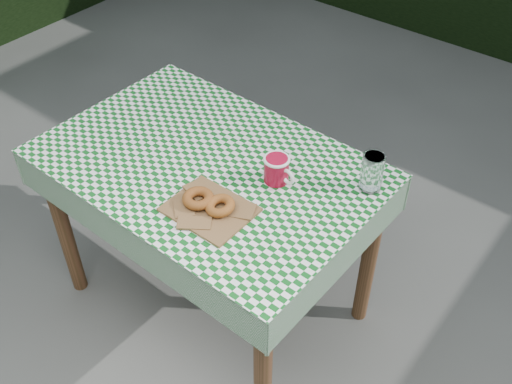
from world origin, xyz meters
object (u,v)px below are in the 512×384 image
Objects in this scene: coffee_mug at (276,169)px; drinking_glass at (372,172)px; table at (212,239)px; paper_bag at (210,209)px.

drinking_glass is at bearing 39.45° from coffee_mug.
drinking_glass is (0.51, 0.23, 0.45)m from table.
paper_bag is at bearing -98.56° from coffee_mug.
coffee_mug is at bearing 18.01° from table.
coffee_mug is at bearing -148.95° from drinking_glass.
coffee_mug is (0.08, 0.25, 0.04)m from paper_bag.
table is 0.50m from coffee_mug.
coffee_mug is at bearing 73.04° from paper_bag.
paper_bag is 0.26m from coffee_mug.
paper_bag is 1.97× the size of drinking_glass.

